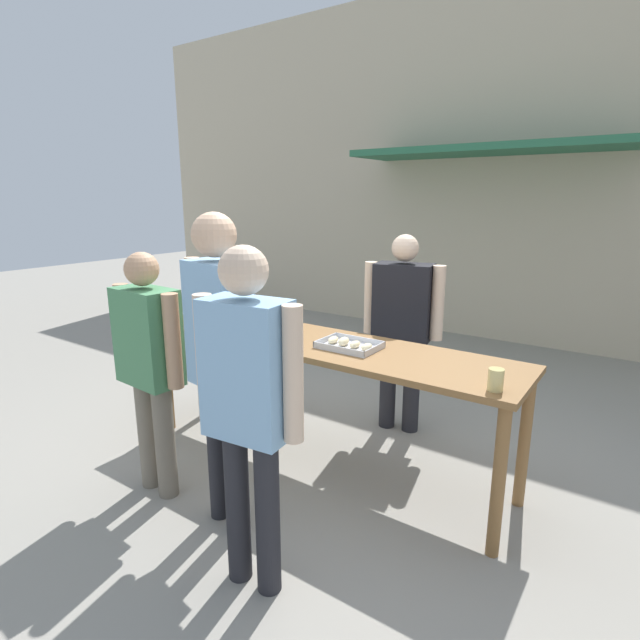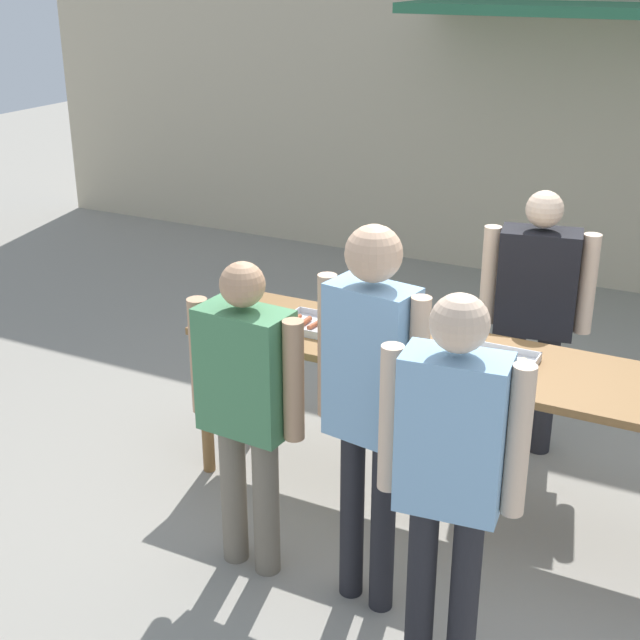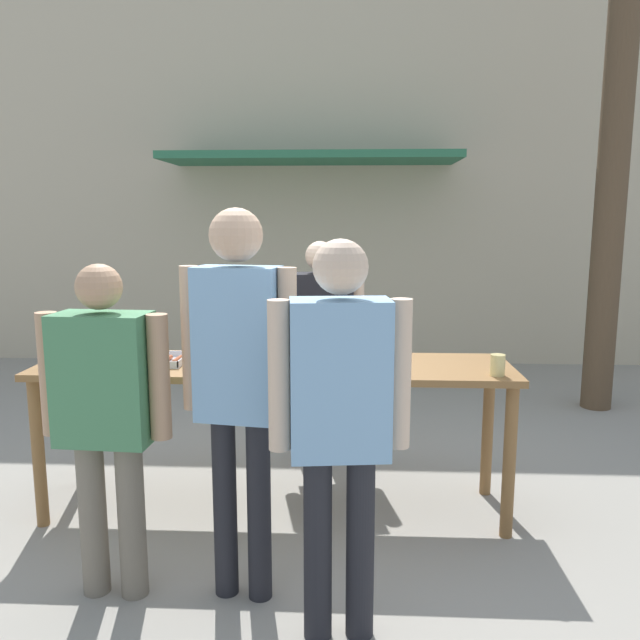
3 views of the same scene
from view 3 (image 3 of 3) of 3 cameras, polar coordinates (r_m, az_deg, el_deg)
ground_plane at (r=4.00m, az=-4.03°, el=-16.77°), size 24.00×24.00×0.00m
building_facade_back at (r=7.57m, az=-0.56°, el=13.13°), size 12.00×1.11×4.50m
serving_table at (r=3.71m, az=-4.18°, el=-5.55°), size 2.77×0.68×0.91m
food_tray_sausages at (r=3.83m, az=-15.18°, el=-3.59°), size 0.41×0.29×0.04m
food_tray_buns at (r=3.65m, az=-0.47°, el=-3.78°), size 0.39×0.28×0.06m
condiment_jar_mustard at (r=3.83m, az=-23.56°, el=-3.59°), size 0.07×0.07×0.09m
condiment_jar_ketchup at (r=3.78m, az=-22.24°, el=-3.67°), size 0.07×0.07×0.09m
beer_cup at (r=3.53m, az=15.93°, el=-3.98°), size 0.08×0.08×0.12m
person_server_behind_table at (r=4.45m, az=0.00°, el=-1.23°), size 0.63×0.32×1.60m
person_customer_holding_hotdog at (r=3.00m, az=-19.00°, el=-7.37°), size 0.61×0.26×1.56m
person_customer_with_cup at (r=2.52m, az=1.82°, el=-8.00°), size 0.57×0.26×1.68m
person_customer_waiting_in_line at (r=2.80m, az=-7.42°, el=-4.33°), size 0.53×0.26×1.80m
utility_pole at (r=6.33m, az=25.76°, el=19.77°), size 1.10×0.27×5.88m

